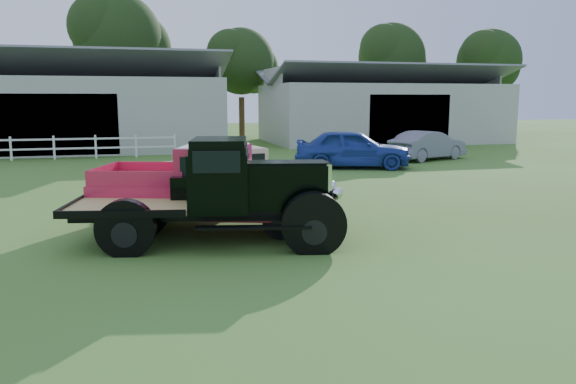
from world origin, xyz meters
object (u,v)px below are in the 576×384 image
object	(u,v)px
vintage_flatbed	(215,192)
misc_car_blue	(353,148)
red_pickup	(211,187)
white_pickup	(238,174)
misc_car_grey	(428,145)

from	to	relation	value
vintage_flatbed	misc_car_blue	bearing A→B (deg)	68.44
red_pickup	white_pickup	world-z (taller)	red_pickup
misc_car_blue	misc_car_grey	bearing A→B (deg)	-47.11
red_pickup	misc_car_grey	xyz separation A→B (m)	(12.44, 12.31, -0.28)
red_pickup	misc_car_blue	distance (m)	12.68
red_pickup	misc_car_grey	distance (m)	17.50
misc_car_grey	white_pickup	bearing A→B (deg)	105.68
vintage_flatbed	misc_car_grey	size ratio (longest dim) A/B	1.28
misc_car_blue	misc_car_grey	distance (m)	5.32
misc_car_blue	misc_car_grey	world-z (taller)	misc_car_blue
red_pickup	vintage_flatbed	bearing A→B (deg)	-75.13
vintage_flatbed	white_pickup	size ratio (longest dim) A/B	1.31
white_pickup	misc_car_blue	size ratio (longest dim) A/B	0.85
red_pickup	misc_car_grey	bearing A→B (deg)	63.28
vintage_flatbed	misc_car_grey	bearing A→B (deg)	59.46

